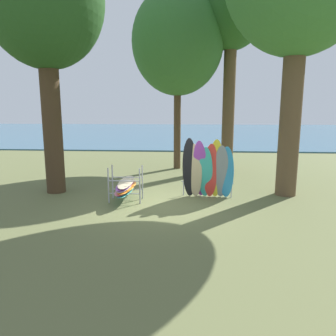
{
  "coord_description": "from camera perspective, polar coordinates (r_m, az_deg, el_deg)",
  "views": [
    {
      "loc": [
        1.01,
        -10.71,
        3.33
      ],
      "look_at": [
        0.17,
        0.99,
        1.1
      ],
      "focal_mm": 34.73,
      "sensor_mm": 36.0,
      "label": 1
    }
  ],
  "objects": [
    {
      "name": "board_storage_rack",
      "position": [
        11.65,
        -7.45,
        -3.13
      ],
      "size": [
        1.15,
        2.12,
        1.25
      ],
      "color": "#9EA0A5",
      "rests_on": "ground"
    },
    {
      "name": "tree_foreground_left",
      "position": [
        13.74,
        -20.91,
        25.58
      ],
      "size": [
        4.3,
        4.3,
        9.6
      ],
      "color": "#42301E",
      "rests_on": "ground"
    },
    {
      "name": "lake_water",
      "position": [
        42.07,
        2.69,
        6.28
      ],
      "size": [
        80.0,
        36.0,
        0.1
      ],
      "primitive_type": "cube",
      "color": "#38607A",
      "rests_on": "ground"
    },
    {
      "name": "leaning_board_pile",
      "position": [
        11.83,
        6.97,
        -0.48
      ],
      "size": [
        1.93,
        0.88,
        2.26
      ],
      "color": "black",
      "rests_on": "ground"
    },
    {
      "name": "tree_mid_behind",
      "position": [
        17.76,
        1.71,
        21.19
      ],
      "size": [
        4.69,
        4.69,
        9.27
      ],
      "color": "#4C3823",
      "rests_on": "ground"
    },
    {
      "name": "tree_far_left_back",
      "position": [
        18.16,
        11.11,
        24.87
      ],
      "size": [
        3.42,
        3.42,
        10.04
      ],
      "color": "brown",
      "rests_on": "ground"
    },
    {
      "name": "ground_plane",
      "position": [
        11.27,
        -1.25,
        -6.44
      ],
      "size": [
        80.0,
        80.0,
        0.0
      ],
      "primitive_type": "plane",
      "color": "#60663D"
    }
  ]
}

